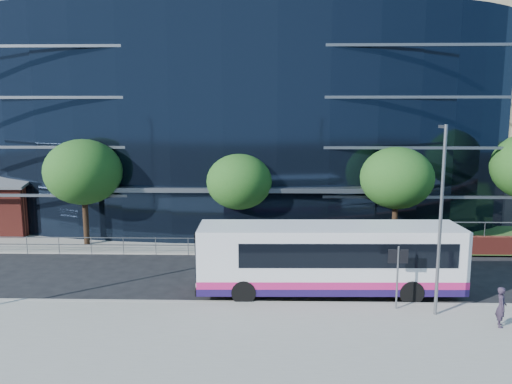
{
  "coord_description": "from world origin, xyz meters",
  "views": [
    {
      "loc": [
        -1.08,
        -22.47,
        8.59
      ],
      "look_at": [
        -1.87,
        8.0,
        3.77
      ],
      "focal_mm": 35.0,
      "sensor_mm": 36.0,
      "label": 1
    }
  ],
  "objects_px": {
    "tree_far_a": "(83,172)",
    "tree_dist_e": "(472,146)",
    "tree_far_b": "(239,182)",
    "streetlight_east": "(441,215)",
    "tree_far_c": "(397,178)",
    "city_bus": "(331,258)",
    "pedestrian": "(501,307)",
    "street_sign": "(398,264)"
  },
  "relations": [
    {
      "from": "tree_dist_e",
      "to": "pedestrian",
      "type": "xyz_separation_m",
      "value": [
        -15.8,
        -43.33,
        -3.57
      ]
    },
    {
      "from": "street_sign",
      "to": "tree_far_b",
      "type": "relative_size",
      "value": 0.46
    },
    {
      "from": "street_sign",
      "to": "tree_far_b",
      "type": "height_order",
      "value": "tree_far_b"
    },
    {
      "from": "tree_far_a",
      "to": "city_bus",
      "type": "relative_size",
      "value": 0.56
    },
    {
      "from": "streetlight_east",
      "to": "street_sign",
      "type": "bearing_deg",
      "value": 158.64
    },
    {
      "from": "street_sign",
      "to": "tree_far_c",
      "type": "height_order",
      "value": "tree_far_c"
    },
    {
      "from": "tree_dist_e",
      "to": "streetlight_east",
      "type": "height_order",
      "value": "streetlight_east"
    },
    {
      "from": "street_sign",
      "to": "tree_far_b",
      "type": "distance_m",
      "value": 13.54
    },
    {
      "from": "tree_far_a",
      "to": "street_sign",
      "type": "bearing_deg",
      "value": -31.17
    },
    {
      "from": "tree_far_c",
      "to": "street_sign",
      "type": "bearing_deg",
      "value": -103.29
    },
    {
      "from": "tree_far_b",
      "to": "tree_far_c",
      "type": "distance_m",
      "value": 10.02
    },
    {
      "from": "city_bus",
      "to": "street_sign",
      "type": "bearing_deg",
      "value": -40.27
    },
    {
      "from": "tree_dist_e",
      "to": "pedestrian",
      "type": "height_order",
      "value": "tree_dist_e"
    },
    {
      "from": "street_sign",
      "to": "tree_far_c",
      "type": "bearing_deg",
      "value": 76.71
    },
    {
      "from": "tree_far_a",
      "to": "pedestrian",
      "type": "bearing_deg",
      "value": -30.19
    },
    {
      "from": "tree_far_b",
      "to": "tree_far_a",
      "type": "bearing_deg",
      "value": -177.14
    },
    {
      "from": "tree_far_c",
      "to": "streetlight_east",
      "type": "bearing_deg",
      "value": -95.11
    },
    {
      "from": "tree_far_b",
      "to": "streetlight_east",
      "type": "distance_m",
      "value": 14.74
    },
    {
      "from": "street_sign",
      "to": "tree_far_b",
      "type": "bearing_deg",
      "value": 124.08
    },
    {
      "from": "tree_far_b",
      "to": "streetlight_east",
      "type": "height_order",
      "value": "streetlight_east"
    },
    {
      "from": "streetlight_east",
      "to": "tree_far_b",
      "type": "bearing_deg",
      "value": 127.63
    },
    {
      "from": "streetlight_east",
      "to": "tree_far_a",
      "type": "bearing_deg",
      "value": 149.54
    },
    {
      "from": "tree_far_b",
      "to": "tree_dist_e",
      "type": "xyz_separation_m",
      "value": [
        27.0,
        30.5,
        0.33
      ]
    },
    {
      "from": "street_sign",
      "to": "streetlight_east",
      "type": "height_order",
      "value": "streetlight_east"
    },
    {
      "from": "tree_dist_e",
      "to": "pedestrian",
      "type": "bearing_deg",
      "value": -110.03
    },
    {
      "from": "street_sign",
      "to": "tree_far_c",
      "type": "distance_m",
      "value": 11.14
    },
    {
      "from": "tree_far_a",
      "to": "streetlight_east",
      "type": "xyz_separation_m",
      "value": [
        19.0,
        -11.17,
        -0.42
      ]
    },
    {
      "from": "tree_dist_e",
      "to": "city_bus",
      "type": "xyz_separation_m",
      "value": [
        -22.1,
        -39.49,
        -2.76
      ]
    },
    {
      "from": "streetlight_east",
      "to": "pedestrian",
      "type": "distance_m",
      "value": 4.28
    },
    {
      "from": "tree_far_c",
      "to": "city_bus",
      "type": "distance_m",
      "value": 10.28
    },
    {
      "from": "tree_far_c",
      "to": "tree_dist_e",
      "type": "distance_m",
      "value": 35.36
    },
    {
      "from": "tree_far_c",
      "to": "streetlight_east",
      "type": "relative_size",
      "value": 0.81
    },
    {
      "from": "pedestrian",
      "to": "tree_far_a",
      "type": "bearing_deg",
      "value": 75.9
    },
    {
      "from": "tree_far_b",
      "to": "streetlight_east",
      "type": "bearing_deg",
      "value": -52.37
    },
    {
      "from": "pedestrian",
      "to": "streetlight_east",
      "type": "bearing_deg",
      "value": 78.32
    },
    {
      "from": "pedestrian",
      "to": "street_sign",
      "type": "bearing_deg",
      "value": 80.84
    },
    {
      "from": "tree_far_c",
      "to": "city_bus",
      "type": "height_order",
      "value": "tree_far_c"
    },
    {
      "from": "tree_far_b",
      "to": "city_bus",
      "type": "bearing_deg",
      "value": -61.38
    },
    {
      "from": "street_sign",
      "to": "streetlight_east",
      "type": "distance_m",
      "value": 2.8
    },
    {
      "from": "tree_far_a",
      "to": "tree_dist_e",
      "type": "bearing_deg",
      "value": 39.96
    },
    {
      "from": "tree_far_b",
      "to": "tree_dist_e",
      "type": "distance_m",
      "value": 40.74
    },
    {
      "from": "street_sign",
      "to": "tree_far_c",
      "type": "xyz_separation_m",
      "value": [
        2.5,
        10.59,
        2.39
      ]
    }
  ]
}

